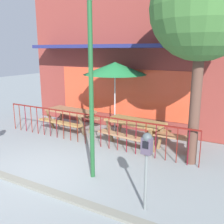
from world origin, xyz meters
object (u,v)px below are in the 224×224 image
street_tree (203,9)px  patio_bench (170,139)px  parking_meter_far (147,151)px  picnic_table_left (71,114)px  picnic_table_right (135,126)px  street_lamp (91,60)px  patio_umbrella (115,69)px

street_tree → patio_bench: bearing=143.2°
parking_meter_far → picnic_table_left: bearing=143.0°
picnic_table_right → street_lamp: size_ratio=0.48×
patio_umbrella → street_lamp: 3.09m
picnic_table_right → patio_bench: (1.08, 0.09, -0.26)m
patio_umbrella → picnic_table_right: bearing=-30.0°
patio_umbrella → street_tree: bearing=-20.3°
patio_umbrella → picnic_table_left: bearing=-166.8°
patio_umbrella → patio_bench: bearing=-13.3°
picnic_table_right → parking_meter_far: 3.32m
parking_meter_far → street_lamp: 2.22m
picnic_table_left → patio_bench: bearing=-1.8°
picnic_table_right → street_tree: 3.66m
parking_meter_far → picnic_table_right: bearing=117.6°
parking_meter_far → street_lamp: (-1.53, 0.59, 1.50)m
parking_meter_far → street_tree: bearing=83.3°
picnic_table_left → street_tree: 5.46m
patio_umbrella → patio_bench: patio_umbrella is taller
patio_bench → street_lamp: street_lamp is taller
picnic_table_left → street_lamp: bearing=-44.1°
picnic_table_right → patio_umbrella: bearing=150.0°
patio_umbrella → patio_bench: (2.09, -0.50, -1.91)m
street_tree → picnic_table_left: bearing=171.5°
picnic_table_left → parking_meter_far: bearing=-37.0°
patio_umbrella → street_lamp: size_ratio=0.61×
patio_bench → picnic_table_left: bearing=178.2°
street_tree → street_lamp: size_ratio=1.23×
picnic_table_right → street_tree: street_tree is taller
patio_bench → picnic_table_right: bearing=-175.4°
picnic_table_right → patio_umbrella: (-1.01, 0.58, 1.65)m
parking_meter_far → street_lamp: street_lamp is taller
patio_umbrella → street_tree: size_ratio=0.49×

